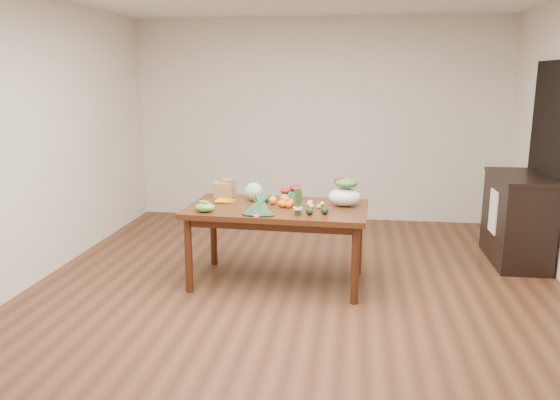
# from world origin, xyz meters

# --- Properties ---
(floor) EXTENTS (6.00, 6.00, 0.00)m
(floor) POSITION_xyz_m (0.00, 0.00, 0.00)
(floor) COLOR brown
(floor) RESTS_ON ground
(room_walls) EXTENTS (5.02, 6.02, 2.70)m
(room_walls) POSITION_xyz_m (0.00, 0.00, 1.35)
(room_walls) COLOR silver
(room_walls) RESTS_ON floor
(dining_table) EXTENTS (1.70, 1.00, 0.75)m
(dining_table) POSITION_xyz_m (-0.20, 0.49, 0.38)
(dining_table) COLOR #42250F
(dining_table) RESTS_ON floor
(doorway_dark) EXTENTS (0.02, 1.00, 2.10)m
(doorway_dark) POSITION_xyz_m (2.48, 1.60, 1.05)
(doorway_dark) COLOR black
(doorway_dark) RESTS_ON floor
(cabinet) EXTENTS (0.52, 1.02, 0.94)m
(cabinet) POSITION_xyz_m (2.22, 1.44, 0.47)
(cabinet) COLOR black
(cabinet) RESTS_ON floor
(dish_towel) EXTENTS (0.02, 0.28, 0.45)m
(dish_towel) POSITION_xyz_m (1.96, 1.40, 0.55)
(dish_towel) COLOR white
(dish_towel) RESTS_ON cabinet
(paper_bag) EXTENTS (0.26, 0.22, 0.18)m
(paper_bag) POSITION_xyz_m (-0.80, 0.83, 0.84)
(paper_bag) COLOR #9C7A45
(paper_bag) RESTS_ON dining_table
(cabbage) EXTENTS (0.18, 0.18, 0.18)m
(cabbage) POSITION_xyz_m (-0.47, 0.70, 0.84)
(cabbage) COLOR #B7DC7F
(cabbage) RESTS_ON dining_table
(strawberry_basket_a) EXTENTS (0.11, 0.11, 0.09)m
(strawberry_basket_a) POSITION_xyz_m (-0.17, 0.79, 0.80)
(strawberry_basket_a) COLOR red
(strawberry_basket_a) RESTS_ON dining_table
(strawberry_basket_b) EXTENTS (0.13, 0.13, 0.12)m
(strawberry_basket_b) POSITION_xyz_m (-0.07, 0.83, 0.81)
(strawberry_basket_b) COLOR #B70C19
(strawberry_basket_b) RESTS_ON dining_table
(orange_a) EXTENTS (0.08, 0.08, 0.08)m
(orange_a) POSITION_xyz_m (-0.26, 0.56, 0.79)
(orange_a) COLOR #FFAC0F
(orange_a) RESTS_ON dining_table
(orange_b) EXTENTS (0.08, 0.08, 0.08)m
(orange_b) POSITION_xyz_m (-0.16, 0.66, 0.79)
(orange_b) COLOR orange
(orange_b) RESTS_ON dining_table
(orange_c) EXTENTS (0.07, 0.07, 0.07)m
(orange_c) POSITION_xyz_m (-0.12, 0.51, 0.79)
(orange_c) COLOR orange
(orange_c) RESTS_ON dining_table
(mandarin_cluster) EXTENTS (0.19, 0.19, 0.09)m
(mandarin_cluster) POSITION_xyz_m (-0.12, 0.51, 0.80)
(mandarin_cluster) COLOR #F6580F
(mandarin_cluster) RESTS_ON dining_table
(carrots) EXTENTS (0.23, 0.20, 0.03)m
(carrots) POSITION_xyz_m (-0.71, 0.61, 0.76)
(carrots) COLOR orange
(carrots) RESTS_ON dining_table
(snap_pea_bag) EXTENTS (0.18, 0.14, 0.08)m
(snap_pea_bag) POSITION_xyz_m (-0.82, 0.19, 0.79)
(snap_pea_bag) COLOR #6AB33C
(snap_pea_bag) RESTS_ON dining_table
(kale_bunch) EXTENTS (0.34, 0.41, 0.16)m
(kale_bunch) POSITION_xyz_m (-0.32, 0.17, 0.83)
(kale_bunch) COLOR #163320
(kale_bunch) RESTS_ON dining_table
(asparagus_bundle) EXTENTS (0.08, 0.12, 0.26)m
(asparagus_bundle) POSITION_xyz_m (0.02, 0.19, 0.88)
(asparagus_bundle) COLOR #597F3A
(asparagus_bundle) RESTS_ON dining_table
(potato_a) EXTENTS (0.05, 0.04, 0.04)m
(potato_a) POSITION_xyz_m (0.09, 0.53, 0.77)
(potato_a) COLOR tan
(potato_a) RESTS_ON dining_table
(potato_b) EXTENTS (0.05, 0.04, 0.04)m
(potato_b) POSITION_xyz_m (0.12, 0.45, 0.77)
(potato_b) COLOR tan
(potato_b) RESTS_ON dining_table
(potato_c) EXTENTS (0.05, 0.05, 0.04)m
(potato_c) POSITION_xyz_m (0.21, 0.56, 0.77)
(potato_c) COLOR tan
(potato_c) RESTS_ON dining_table
(potato_d) EXTENTS (0.06, 0.05, 0.05)m
(potato_d) POSITION_xyz_m (0.10, 0.58, 0.77)
(potato_d) COLOR #D0C478
(potato_d) RESTS_ON dining_table
(potato_e) EXTENTS (0.04, 0.04, 0.04)m
(potato_e) POSITION_xyz_m (0.19, 0.46, 0.77)
(potato_e) COLOR tan
(potato_e) RESTS_ON dining_table
(avocado_a) EXTENTS (0.09, 0.11, 0.07)m
(avocado_a) POSITION_xyz_m (0.12, 0.23, 0.78)
(avocado_a) COLOR black
(avocado_a) RESTS_ON dining_table
(avocado_b) EXTENTS (0.09, 0.12, 0.07)m
(avocado_b) POSITION_xyz_m (0.25, 0.26, 0.78)
(avocado_b) COLOR black
(avocado_b) RESTS_ON dining_table
(salad_bag) EXTENTS (0.32, 0.24, 0.24)m
(salad_bag) POSITION_xyz_m (0.42, 0.60, 0.87)
(salad_bag) COLOR silver
(salad_bag) RESTS_ON dining_table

